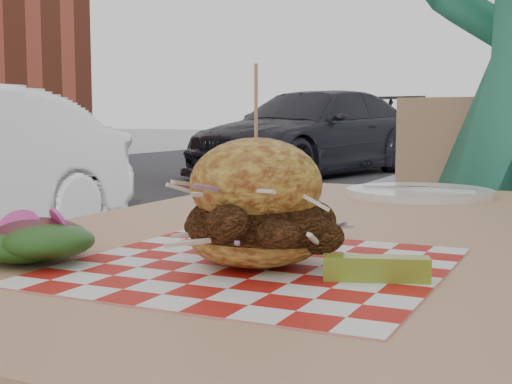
# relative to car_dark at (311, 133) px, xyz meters

# --- Properties ---
(car_dark) EXTENTS (2.86, 4.73, 1.28)m
(car_dark) POSITION_rel_car_dark_xyz_m (0.00, 0.00, 0.00)
(car_dark) COLOR black
(car_dark) RESTS_ON ground
(patio_table) EXTENTS (0.80, 1.20, 0.75)m
(patio_table) POSITION_rel_car_dark_xyz_m (3.54, -9.14, 0.03)
(patio_table) COLOR tan
(patio_table) RESTS_ON ground
(patio_chair) EXTENTS (0.45, 0.46, 0.95)m
(patio_chair) POSITION_rel_car_dark_xyz_m (3.55, -8.16, -0.09)
(patio_chair) COLOR tan
(patio_chair) RESTS_ON ground
(paper_liner) EXTENTS (0.36, 0.36, 0.00)m
(paper_liner) POSITION_rel_car_dark_xyz_m (3.53, -9.40, 0.11)
(paper_liner) COLOR #B71812
(paper_liner) RESTS_ON patio_table
(sandwich) EXTENTS (0.17, 0.17, 0.20)m
(sandwich) POSITION_rel_car_dark_xyz_m (3.53, -9.40, 0.17)
(sandwich) COLOR gold
(sandwich) RESTS_ON paper_liner
(pickle_spear) EXTENTS (0.10, 0.05, 0.02)m
(pickle_spear) POSITION_rel_car_dark_xyz_m (3.66, -9.42, 0.12)
(pickle_spear) COLOR #98A42F
(pickle_spear) RESTS_ON paper_liner
(side_salad) EXTENTS (0.13, 0.14, 0.05)m
(side_salad) POSITION_rel_car_dark_xyz_m (3.32, -9.48, 0.12)
(side_salad) COLOR #3F1419
(side_salad) RESTS_ON patio_table
(place_setting) EXTENTS (0.27, 0.27, 0.02)m
(place_setting) POSITION_rel_car_dark_xyz_m (3.54, -8.71, 0.12)
(place_setting) COLOR white
(place_setting) RESTS_ON patio_table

